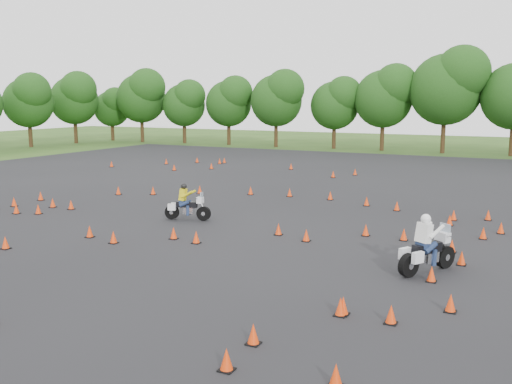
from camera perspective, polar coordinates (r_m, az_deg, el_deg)
The scene contains 6 objects.
ground at distance 22.63m, azimuth -4.52°, elevation -4.47°, with size 140.00×140.00×0.00m, color #2D5119.
asphalt_pad at distance 27.82m, azimuth 1.83°, elevation -1.83°, with size 62.00×62.00×0.00m, color black.
treeline at distance 54.71m, azimuth 18.66°, elevation 8.14°, with size 86.80×32.48×11.00m.
traffic_cones at distance 27.41m, azimuth 1.40°, elevation -1.52°, with size 35.86×33.29×0.45m.
rider_yellow at distance 25.61m, azimuth -6.87°, elevation -1.00°, with size 2.13×0.65×1.64m, color gold, non-canonical shape.
rider_white at distance 18.56m, azimuth 16.81°, elevation -4.89°, with size 2.44×0.75×1.89m, color silver, non-canonical shape.
Camera 1 is at (11.34, -18.83, 5.37)m, focal length 40.00 mm.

